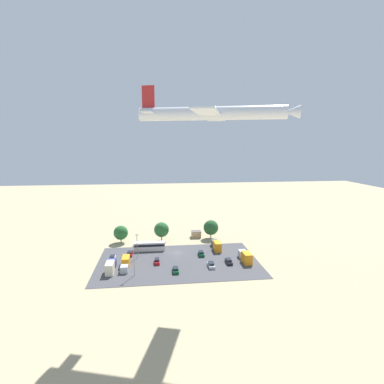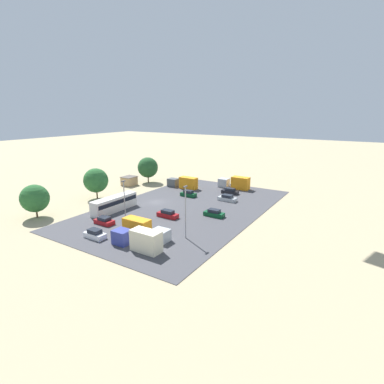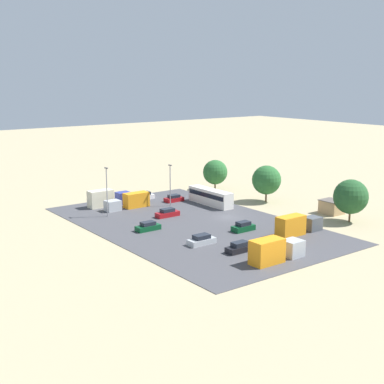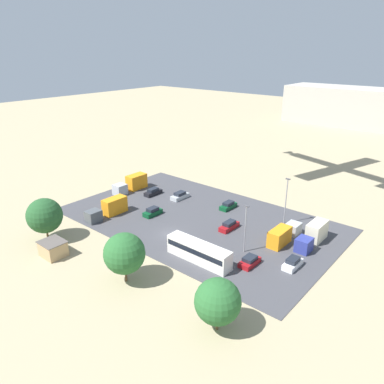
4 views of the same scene
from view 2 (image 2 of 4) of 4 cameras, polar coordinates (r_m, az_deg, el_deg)
ground_plane at (r=73.64m, az=-6.79°, el=-2.00°), size 400.00×400.00×0.00m
parking_lot_surface at (r=68.88m, az=-1.33°, el=-3.07°), size 54.15×33.07×0.08m
shed_building at (r=91.97m, az=-11.88°, el=2.09°), size 4.14×3.62×2.67m
bus at (r=68.66m, az=-14.56°, el=-2.07°), size 11.67×2.57×3.23m
parked_car_0 at (r=62.88m, az=-4.65°, el=-4.25°), size 1.71×4.66×1.58m
parked_car_1 at (r=74.56m, az=6.74°, el=-1.19°), size 1.95×4.58×1.57m
parked_car_2 at (r=61.54m, az=-16.36°, el=-5.32°), size 1.97×4.03×1.46m
parked_car_3 at (r=81.09m, az=7.24°, el=0.12°), size 1.75×4.51×1.57m
parked_car_4 at (r=77.94m, az=-0.69°, el=-0.35°), size 1.83×4.14×1.63m
parked_car_5 at (r=55.46m, az=-18.01°, el=-7.66°), size 1.83×4.07×1.61m
parked_car_6 at (r=63.46m, az=4.22°, el=-4.07°), size 1.79×4.34×1.53m
parked_truck_0 at (r=86.72m, az=8.31°, el=1.71°), size 2.58×9.06×3.51m
parked_truck_1 at (r=86.34m, az=-1.55°, el=1.75°), size 2.35×9.34×3.34m
parked_truck_2 at (r=49.18m, az=-10.07°, el=-8.94°), size 2.38×9.10×3.45m
parked_truck_3 at (r=53.94m, az=-9.24°, el=-6.95°), size 2.31×9.34×2.96m
tree_near_shed at (r=94.04m, az=-8.41°, el=4.65°), size 6.28×6.28×7.88m
tree_apron_mid at (r=79.20m, az=-17.84°, el=2.11°), size 6.13×6.13×7.78m
tree_apron_far at (r=69.83m, az=-27.77°, el=-1.08°), size 5.76×5.76×7.03m
light_pole_lot_centre at (r=60.11m, az=-12.74°, el=-1.45°), size 0.90×0.28×8.53m
light_pole_lot_edge at (r=51.22m, az=-1.26°, el=-3.47°), size 0.90×0.28×9.37m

